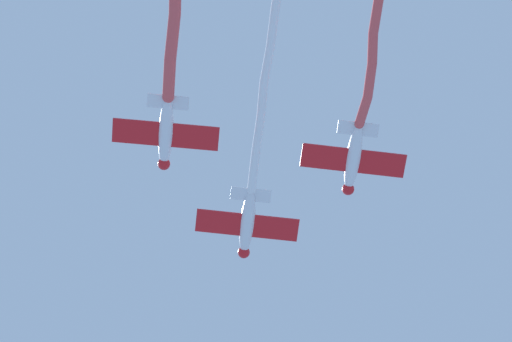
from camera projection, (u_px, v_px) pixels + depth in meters
airplane_lead at (247, 224)px, 75.39m from camera, size 5.94×7.88×1.95m
smoke_trail_lead at (275, 22)px, 71.68m from camera, size 25.17×3.06×4.88m
airplane_left_wing at (166, 133)px, 72.72m from camera, size 5.96×7.89×1.95m
airplane_right_wing at (353, 159)px, 73.79m from camera, size 5.93×7.88×1.95m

